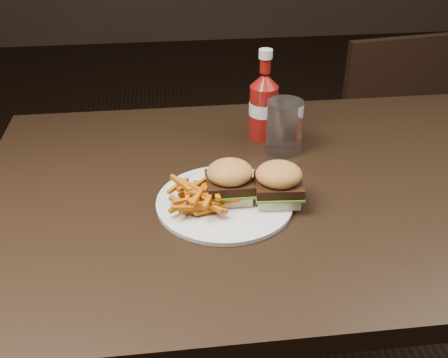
{
  "coord_description": "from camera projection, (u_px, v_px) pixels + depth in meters",
  "views": [
    {
      "loc": [
        -0.21,
        -0.88,
        1.31
      ],
      "look_at": [
        -0.11,
        -0.05,
        0.8
      ],
      "focal_mm": 42.0,
      "sensor_mm": 36.0,
      "label": 1
    }
  ],
  "objects": [
    {
      "name": "dining_table",
      "position": [
        276.0,
        191.0,
        1.07
      ],
      "size": [
        1.2,
        0.8,
        0.04
      ],
      "primitive_type": "cube",
      "color": "black",
      "rests_on": "ground"
    },
    {
      "name": "chair_far",
      "position": [
        361.0,
        134.0,
        1.95
      ],
      "size": [
        0.44,
        0.44,
        0.04
      ],
      "primitive_type": "cube",
      "rotation": [
        0.0,
        0.0,
        3.28
      ],
      "color": "black",
      "rests_on": "ground"
    },
    {
      "name": "fries_pile",
      "position": [
        199.0,
        194.0,
        0.96
      ],
      "size": [
        0.11,
        0.11,
        0.04
      ],
      "primitive_type": null,
      "rotation": [
        0.0,
        0.0,
        0.15
      ],
      "color": "#B04915",
      "rests_on": "plate"
    },
    {
      "name": "ketchup_bottle",
      "position": [
        263.0,
        113.0,
        1.2
      ],
      "size": [
        0.08,
        0.08,
        0.13
      ],
      "primitive_type": "cylinder",
      "rotation": [
        0.0,
        0.0,
        0.25
      ],
      "color": "maroon",
      "rests_on": "dining_table"
    },
    {
      "name": "plate",
      "position": [
        225.0,
        202.0,
        0.99
      ],
      "size": [
        0.26,
        0.26,
        0.01
      ],
      "primitive_type": "cylinder",
      "color": "white",
      "rests_on": "dining_table"
    },
    {
      "name": "tumbler",
      "position": [
        284.0,
        128.0,
        1.15
      ],
      "size": [
        0.1,
        0.1,
        0.12
      ],
      "primitive_type": "cylinder",
      "rotation": [
        0.0,
        0.0,
        0.38
      ],
      "color": "white",
      "rests_on": "dining_table"
    },
    {
      "name": "sandwich_half_b",
      "position": [
        278.0,
        195.0,
        0.98
      ],
      "size": [
        0.08,
        0.08,
        0.02
      ],
      "primitive_type": "cube",
      "rotation": [
        0.0,
        0.0,
        -0.09
      ],
      "color": "#F2EBB1",
      "rests_on": "plate"
    },
    {
      "name": "sandwich_half_a",
      "position": [
        230.0,
        193.0,
        0.99
      ],
      "size": [
        0.08,
        0.07,
        0.02
      ],
      "primitive_type": "cube",
      "rotation": [
        0.0,
        0.0,
        0.0
      ],
      "color": "#F8F0B5",
      "rests_on": "plate"
    }
  ]
}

